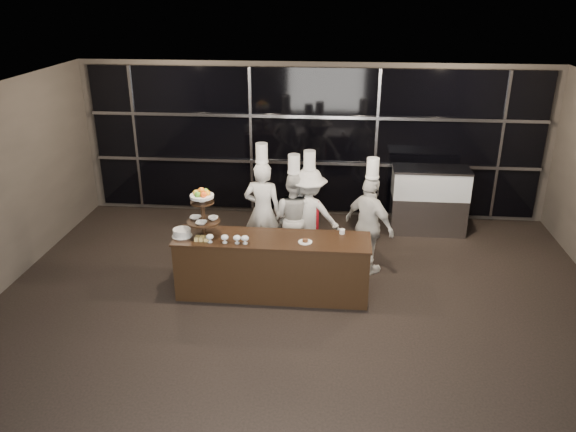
# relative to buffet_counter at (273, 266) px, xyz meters

# --- Properties ---
(room) EXTENTS (10.00, 10.00, 10.00)m
(room) POSITION_rel_buffet_counter_xyz_m (0.41, -1.74, 1.03)
(room) COLOR black
(room) RESTS_ON ground
(window_wall) EXTENTS (8.60, 0.10, 2.80)m
(window_wall) POSITION_rel_buffet_counter_xyz_m (0.41, 3.20, 1.04)
(window_wall) COLOR black
(window_wall) RESTS_ON ground
(buffet_counter) EXTENTS (2.84, 0.74, 0.92)m
(buffet_counter) POSITION_rel_buffet_counter_xyz_m (0.00, 0.00, 0.00)
(buffet_counter) COLOR black
(buffet_counter) RESTS_ON ground
(display_stand) EXTENTS (0.48, 0.48, 0.74)m
(display_stand) POSITION_rel_buffet_counter_xyz_m (-1.00, -0.00, 0.87)
(display_stand) COLOR black
(display_stand) RESTS_ON buffet_counter
(compotes) EXTENTS (0.62, 0.11, 0.12)m
(compotes) POSITION_rel_buffet_counter_xyz_m (-0.59, -0.22, 0.54)
(compotes) COLOR silver
(compotes) RESTS_ON buffet_counter
(layer_cake) EXTENTS (0.30, 0.30, 0.11)m
(layer_cake) POSITION_rel_buffet_counter_xyz_m (-1.32, -0.05, 0.51)
(layer_cake) COLOR white
(layer_cake) RESTS_ON buffet_counter
(pastry_squares) EXTENTS (0.20, 0.13, 0.05)m
(pastry_squares) POSITION_rel_buffet_counter_xyz_m (-1.00, -0.16, 0.48)
(pastry_squares) COLOR #F1D376
(pastry_squares) RESTS_ON buffet_counter
(small_plate) EXTENTS (0.20, 0.20, 0.05)m
(small_plate) POSITION_rel_buffet_counter_xyz_m (0.48, -0.10, 0.47)
(small_plate) COLOR white
(small_plate) RESTS_ON buffet_counter
(chef_cup) EXTENTS (0.08, 0.08, 0.07)m
(chef_cup) POSITION_rel_buffet_counter_xyz_m (1.00, 0.25, 0.49)
(chef_cup) COLOR white
(chef_cup) RESTS_ON buffet_counter
(display_case) EXTENTS (1.38, 0.60, 1.24)m
(display_case) POSITION_rel_buffet_counter_xyz_m (2.60, 2.56, 0.22)
(display_case) COLOR #A5A5AA
(display_case) RESTS_ON ground
(chef_a) EXTENTS (0.67, 0.48, 2.01)m
(chef_a) POSITION_rel_buffet_counter_xyz_m (-0.29, 1.14, 0.42)
(chef_a) COLOR silver
(chef_a) RESTS_ON ground
(chef_b) EXTENTS (0.91, 0.81, 1.84)m
(chef_b) POSITION_rel_buffet_counter_xyz_m (0.21, 1.18, 0.32)
(chef_b) COLOR silver
(chef_b) RESTS_ON ground
(chef_c) EXTENTS (1.08, 0.68, 1.89)m
(chef_c) POSITION_rel_buffet_counter_xyz_m (0.46, 1.21, 0.34)
(chef_c) COLOR silver
(chef_c) RESTS_ON ground
(chef_d) EXTENTS (0.96, 0.93, 1.91)m
(chef_d) POSITION_rel_buffet_counter_xyz_m (1.43, 0.84, 0.36)
(chef_d) COLOR silver
(chef_d) RESTS_ON ground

